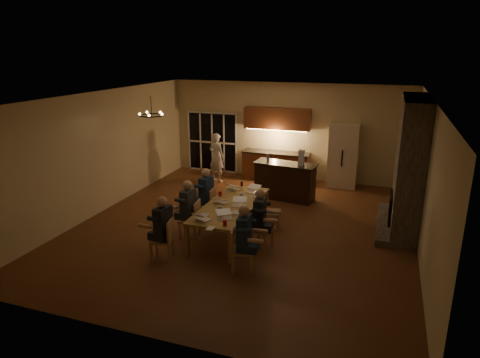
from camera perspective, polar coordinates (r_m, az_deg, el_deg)
name	(u,v)px	position (r m, az deg, el deg)	size (l,w,h in m)	color
floor	(244,227)	(10.68, 0.59, -6.40)	(9.00, 9.00, 0.00)	brown
back_wall	(288,131)	(14.40, 6.36, 6.34)	(8.00, 0.04, 3.20)	tan
left_wall	(102,152)	(12.01, -17.94, 3.46)	(0.04, 9.00, 3.20)	tan
right_wall	(428,181)	(9.71, 23.73, -0.27)	(0.04, 9.00, 3.20)	tan
ceiling	(245,96)	(9.85, 0.64, 11.05)	(8.00, 9.00, 0.04)	white
french_doors	(212,142)	(15.28, -3.70, 4.92)	(1.86, 0.08, 2.10)	black
fireplace	(409,166)	(10.84, 21.65, 1.68)	(0.58, 2.50, 3.20)	#716258
kitchenette	(276,144)	(14.25, 4.84, 4.62)	(2.24, 0.68, 2.40)	brown
refrigerator	(343,156)	(13.88, 13.60, 3.03)	(0.90, 0.68, 2.00)	beige
dining_table	(231,219)	(10.17, -1.23, -5.35)	(1.10, 2.84, 0.75)	tan
bar_island	(285,181)	(12.53, 6.01, -0.28)	(1.79, 0.68, 1.08)	black
chair_left_near	(162,240)	(9.11, -10.40, -7.94)	(0.44, 0.44, 0.89)	tan
chair_left_mid	(189,219)	(10.06, -6.78, -5.31)	(0.44, 0.44, 0.89)	tan
chair_left_far	(206,205)	(10.91, -4.60, -3.42)	(0.44, 0.44, 0.89)	tan
chair_right_near	(242,250)	(8.53, 0.30, -9.43)	(0.44, 0.44, 0.89)	tan
chair_right_mid	(261,228)	(9.51, 2.88, -6.56)	(0.44, 0.44, 0.89)	tan
chair_right_far	(271,211)	(10.47, 4.15, -4.32)	(0.44, 0.44, 0.89)	tan
person_left_near	(163,228)	(9.02, -10.17, -6.47)	(0.60, 0.60, 1.38)	#22242B
person_right_near	(244,239)	(8.42, 0.53, -7.95)	(0.60, 0.60, 1.38)	navy
person_left_mid	(188,209)	(9.98, -6.90, -3.98)	(0.60, 0.60, 1.38)	#363B3F
person_right_mid	(260,219)	(9.35, 2.64, -5.36)	(0.60, 0.60, 1.38)	#22242B
person_left_far	(206,195)	(10.88, -4.51, -2.10)	(0.60, 0.60, 1.38)	navy
standing_person	(217,158)	(14.07, -3.13, 2.88)	(0.59, 0.39, 1.63)	silver
chandelier	(152,115)	(10.29, -11.69, 8.32)	(0.57, 0.57, 0.03)	black
laptop_a	(203,214)	(9.15, -4.93, -4.73)	(0.32, 0.28, 0.23)	silver
laptop_b	(225,214)	(9.14, -2.03, -4.71)	(0.32, 0.28, 0.23)	silver
laptop_c	(222,198)	(10.11, -2.47, -2.54)	(0.32, 0.28, 0.23)	silver
laptop_d	(239,201)	(9.89, -0.10, -2.99)	(0.32, 0.28, 0.23)	silver
laptop_e	(235,185)	(11.04, -0.61, -0.82)	(0.32, 0.28, 0.23)	silver
laptop_f	(253,188)	(10.80, 1.71, -1.24)	(0.32, 0.28, 0.23)	silver
mug_front	(220,208)	(9.68, -2.67, -3.85)	(0.09, 0.09, 0.10)	silver
mug_mid	(242,195)	(10.48, 0.21, -2.17)	(0.08, 0.08, 0.10)	silver
mug_back	(230,190)	(10.87, -1.38, -1.46)	(0.07, 0.07, 0.10)	silver
redcup_near	(225,223)	(8.83, -2.03, -5.88)	(0.08, 0.08, 0.12)	red
redcup_mid	(220,194)	(10.57, -2.68, -1.97)	(0.08, 0.08, 0.12)	red
redcup_far	(252,186)	(11.16, 1.66, -0.90)	(0.10, 0.10, 0.12)	red
can_silver	(220,213)	(9.34, -2.69, -4.59)	(0.07, 0.07, 0.12)	#B2B2B7
can_cola	(242,184)	(11.32, 0.23, -0.64)	(0.06, 0.06, 0.12)	#3F0F0C
plate_near	(237,213)	(9.51, -0.42, -4.49)	(0.26, 0.26, 0.02)	silver
plate_left	(204,215)	(9.41, -4.78, -4.78)	(0.22, 0.22, 0.02)	silver
plate_far	(257,197)	(10.51, 2.32, -2.36)	(0.25, 0.25, 0.02)	silver
notepad	(210,228)	(8.73, -3.97, -6.58)	(0.14, 0.20, 0.01)	white
bar_bottle	(268,157)	(12.49, 3.74, 2.88)	(0.08, 0.08, 0.24)	#99999E
bar_blender	(301,158)	(12.14, 8.19, 2.82)	(0.14, 0.14, 0.45)	silver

